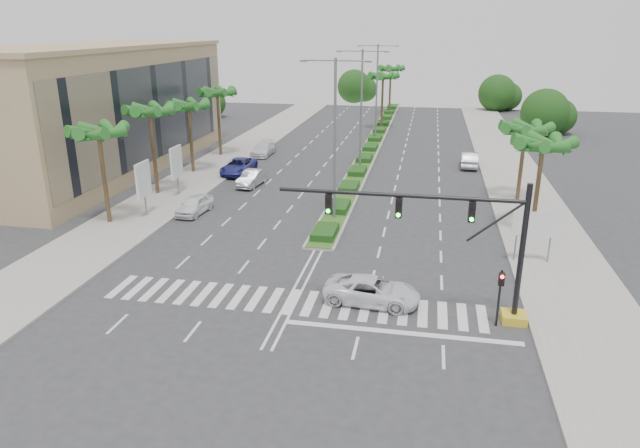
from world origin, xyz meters
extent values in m
plane|color=#333335|center=(0.00, 0.00, 0.00)|extent=(160.00, 160.00, 0.00)
cube|color=gray|center=(15.20, 20.00, 0.07)|extent=(6.00, 120.00, 0.15)
cube|color=gray|center=(-15.20, 20.00, 0.07)|extent=(6.00, 120.00, 0.15)
cube|color=gray|center=(0.00, 45.00, 0.10)|extent=(2.20, 75.00, 0.20)
cube|color=#2D571D|center=(0.00, 45.00, 0.22)|extent=(1.80, 75.00, 0.04)
cube|color=tan|center=(-26.00, 26.00, 6.00)|extent=(12.00, 36.00, 12.00)
cube|color=gold|center=(11.50, 0.00, 0.23)|extent=(1.20, 1.20, 0.45)
cylinder|color=black|center=(11.50, 0.00, 3.70)|extent=(0.28, 0.28, 7.00)
cylinder|color=black|center=(5.50, 0.00, 6.30)|extent=(12.00, 0.20, 0.20)
cylinder|color=black|center=(10.10, 0.00, 5.20)|extent=(2.53, 0.12, 2.15)
cube|color=black|center=(9.00, 0.00, 5.65)|extent=(0.32, 0.24, 1.00)
cylinder|color=#19E533|center=(9.00, -0.14, 5.33)|extent=(0.20, 0.06, 0.20)
cube|color=black|center=(5.50, 0.00, 5.65)|extent=(0.32, 0.24, 1.00)
cylinder|color=#19E533|center=(5.50, -0.14, 5.33)|extent=(0.20, 0.06, 0.20)
cube|color=black|center=(2.00, 0.00, 5.65)|extent=(0.32, 0.24, 1.00)
cylinder|color=#19E533|center=(2.00, -0.14, 5.33)|extent=(0.20, 0.06, 0.20)
cylinder|color=black|center=(10.60, -0.60, 1.50)|extent=(0.12, 0.12, 3.00)
cube|color=black|center=(10.60, -0.75, 2.60)|extent=(0.28, 0.22, 0.65)
cylinder|color=red|center=(10.60, -0.88, 2.78)|extent=(0.18, 0.05, 0.18)
cylinder|color=slate|center=(12.50, 8.00, 1.40)|extent=(0.10, 0.10, 2.80)
cylinder|color=slate|center=(14.50, 8.00, 1.40)|extent=(0.10, 0.10, 2.80)
cube|color=#0C6638|center=(13.50, 8.00, 2.60)|extent=(2.60, 0.08, 1.50)
cube|color=white|center=(13.50, 7.95, 2.60)|extent=(2.70, 0.02, 1.60)
cylinder|color=slate|center=(-14.50, 12.00, 1.40)|extent=(0.12, 0.12, 2.80)
cube|color=white|center=(-14.50, 12.00, 3.00)|extent=(0.18, 2.10, 2.70)
cube|color=#D8594C|center=(-14.50, 12.00, 3.00)|extent=(0.12, 2.00, 2.60)
cylinder|color=slate|center=(-14.50, 18.00, 1.40)|extent=(0.12, 0.12, 2.80)
cube|color=white|center=(-14.50, 18.00, 3.00)|extent=(0.18, 2.10, 2.70)
cube|color=#D8594C|center=(-14.50, 18.00, 3.00)|extent=(0.12, 2.00, 2.60)
cylinder|color=brown|center=(-16.50, 10.00, 3.50)|extent=(0.32, 0.32, 7.00)
sphere|color=brown|center=(-16.50, 10.00, 6.90)|extent=(0.70, 0.70, 0.70)
cone|color=#206623|center=(-15.40, 10.00, 6.80)|extent=(0.90, 3.62, 1.50)
cone|color=#206623|center=(-15.81, 10.86, 6.80)|extent=(3.39, 2.96, 1.50)
cone|color=#206623|center=(-16.74, 11.07, 6.80)|extent=(3.73, 1.68, 1.50)
cone|color=#206623|center=(-17.49, 10.48, 6.80)|extent=(2.38, 3.65, 1.50)
cone|color=#206623|center=(-17.49, 9.52, 6.80)|extent=(2.38, 3.65, 1.50)
cone|color=#206623|center=(-16.74, 8.93, 6.80)|extent=(3.73, 1.68, 1.50)
cone|color=#206623|center=(-15.81, 9.14, 6.80)|extent=(3.39, 2.96, 1.50)
cylinder|color=brown|center=(-16.50, 18.00, 3.70)|extent=(0.32, 0.32, 7.40)
sphere|color=brown|center=(-16.50, 18.00, 7.30)|extent=(0.70, 0.70, 0.70)
cone|color=#206623|center=(-15.40, 18.00, 7.20)|extent=(0.90, 3.62, 1.50)
cone|color=#206623|center=(-15.81, 18.86, 7.20)|extent=(3.39, 2.96, 1.50)
cone|color=#206623|center=(-16.74, 19.07, 7.20)|extent=(3.73, 1.68, 1.50)
cone|color=#206623|center=(-17.49, 18.48, 7.20)|extent=(2.38, 3.65, 1.50)
cone|color=#206623|center=(-17.49, 17.52, 7.20)|extent=(2.38, 3.65, 1.50)
cone|color=#206623|center=(-16.74, 16.93, 7.20)|extent=(3.73, 1.68, 1.50)
cone|color=#206623|center=(-15.81, 17.14, 7.20)|extent=(3.39, 2.96, 1.50)
cylinder|color=brown|center=(-16.50, 26.00, 3.40)|extent=(0.32, 0.32, 6.80)
sphere|color=brown|center=(-16.50, 26.00, 6.70)|extent=(0.70, 0.70, 0.70)
cone|color=#206623|center=(-15.40, 26.00, 6.60)|extent=(0.90, 3.62, 1.50)
cone|color=#206623|center=(-15.81, 26.86, 6.60)|extent=(3.39, 2.96, 1.50)
cone|color=#206623|center=(-16.74, 27.07, 6.60)|extent=(3.73, 1.68, 1.50)
cone|color=#206623|center=(-17.49, 26.48, 6.60)|extent=(2.38, 3.65, 1.50)
cone|color=#206623|center=(-17.49, 25.52, 6.60)|extent=(2.38, 3.65, 1.50)
cone|color=#206623|center=(-16.74, 24.93, 6.60)|extent=(3.73, 1.68, 1.50)
cone|color=#206623|center=(-15.81, 25.14, 6.60)|extent=(3.39, 2.96, 1.50)
cylinder|color=brown|center=(-16.50, 34.00, 3.60)|extent=(0.32, 0.32, 7.20)
sphere|color=brown|center=(-16.50, 34.00, 7.10)|extent=(0.70, 0.70, 0.70)
cone|color=#206623|center=(-15.40, 34.00, 7.00)|extent=(0.90, 3.62, 1.50)
cone|color=#206623|center=(-15.81, 34.86, 7.00)|extent=(3.39, 2.96, 1.50)
cone|color=#206623|center=(-16.74, 35.07, 7.00)|extent=(3.73, 1.68, 1.50)
cone|color=#206623|center=(-17.49, 34.48, 7.00)|extent=(2.38, 3.65, 1.50)
cone|color=#206623|center=(-17.49, 33.52, 7.00)|extent=(2.38, 3.65, 1.50)
cone|color=#206623|center=(-16.74, 32.93, 7.00)|extent=(3.73, 1.68, 1.50)
cone|color=#206623|center=(-15.81, 33.14, 7.00)|extent=(3.39, 2.96, 1.50)
cylinder|color=brown|center=(14.50, 14.00, 3.25)|extent=(0.32, 0.32, 6.50)
sphere|color=brown|center=(14.50, 14.00, 6.40)|extent=(0.70, 0.70, 0.70)
cone|color=#206623|center=(15.60, 14.00, 6.30)|extent=(0.90, 3.62, 1.50)
cone|color=#206623|center=(15.19, 14.86, 6.30)|extent=(3.39, 2.96, 1.50)
cone|color=#206623|center=(14.26, 15.07, 6.30)|extent=(3.73, 1.68, 1.50)
cone|color=#206623|center=(13.51, 14.48, 6.30)|extent=(2.38, 3.65, 1.50)
cone|color=#206623|center=(13.51, 13.52, 6.30)|extent=(2.38, 3.65, 1.50)
cone|color=#206623|center=(14.26, 12.93, 6.30)|extent=(3.73, 1.68, 1.50)
cone|color=#206623|center=(15.19, 13.14, 6.30)|extent=(3.39, 2.96, 1.50)
cylinder|color=brown|center=(14.50, 22.00, 3.10)|extent=(0.32, 0.32, 6.20)
sphere|color=brown|center=(14.50, 22.00, 6.10)|extent=(0.70, 0.70, 0.70)
cone|color=#206623|center=(15.60, 22.00, 6.00)|extent=(0.90, 3.62, 1.50)
cone|color=#206623|center=(15.19, 22.86, 6.00)|extent=(3.39, 2.96, 1.50)
cone|color=#206623|center=(14.26, 23.07, 6.00)|extent=(3.73, 1.68, 1.50)
cone|color=#206623|center=(13.51, 22.48, 6.00)|extent=(2.38, 3.65, 1.50)
cone|color=#206623|center=(13.51, 21.52, 6.00)|extent=(2.38, 3.65, 1.50)
cone|color=#206623|center=(14.26, 20.93, 6.00)|extent=(3.73, 1.68, 1.50)
cone|color=#206623|center=(15.19, 21.14, 6.00)|extent=(3.39, 2.96, 1.50)
cylinder|color=brown|center=(0.00, 55.00, 3.75)|extent=(0.32, 0.32, 7.50)
sphere|color=brown|center=(0.00, 55.00, 7.40)|extent=(0.70, 0.70, 0.70)
cone|color=#206623|center=(1.10, 55.00, 7.30)|extent=(0.90, 3.62, 1.50)
cone|color=#206623|center=(0.69, 55.86, 7.30)|extent=(3.39, 2.96, 1.50)
cone|color=#206623|center=(-0.24, 56.07, 7.30)|extent=(3.73, 1.68, 1.50)
cone|color=#206623|center=(-0.99, 55.48, 7.30)|extent=(2.38, 3.65, 1.50)
cone|color=#206623|center=(-0.99, 54.52, 7.30)|extent=(2.38, 3.65, 1.50)
cone|color=#206623|center=(-0.24, 53.93, 7.30)|extent=(3.73, 1.68, 1.50)
cone|color=#206623|center=(0.69, 54.14, 7.30)|extent=(3.39, 2.96, 1.50)
cylinder|color=brown|center=(0.00, 70.00, 3.75)|extent=(0.32, 0.32, 7.50)
sphere|color=brown|center=(0.00, 70.00, 7.40)|extent=(0.70, 0.70, 0.70)
cone|color=#206623|center=(1.10, 70.00, 7.30)|extent=(0.90, 3.62, 1.50)
cone|color=#206623|center=(0.69, 70.86, 7.30)|extent=(3.39, 2.96, 1.50)
cone|color=#206623|center=(-0.24, 71.07, 7.30)|extent=(3.73, 1.68, 1.50)
cone|color=#206623|center=(-0.99, 70.48, 7.30)|extent=(2.38, 3.65, 1.50)
cone|color=#206623|center=(-0.99, 69.52, 7.30)|extent=(2.38, 3.65, 1.50)
cone|color=#206623|center=(-0.24, 68.93, 7.30)|extent=(3.73, 1.68, 1.50)
cone|color=#206623|center=(0.69, 69.14, 7.30)|extent=(3.39, 2.96, 1.50)
cylinder|color=slate|center=(0.00, 14.00, 6.00)|extent=(0.20, 0.20, 12.00)
cylinder|color=slate|center=(-1.20, 14.00, 11.80)|extent=(2.40, 0.10, 0.10)
cylinder|color=slate|center=(1.20, 14.00, 11.80)|extent=(2.40, 0.10, 0.10)
cube|color=slate|center=(-2.30, 14.00, 11.75)|extent=(0.50, 0.25, 0.12)
cube|color=slate|center=(2.30, 14.00, 11.75)|extent=(0.50, 0.25, 0.12)
cylinder|color=slate|center=(0.00, 30.00, 6.00)|extent=(0.20, 0.20, 12.00)
cylinder|color=slate|center=(-1.20, 30.00, 11.80)|extent=(2.40, 0.10, 0.10)
cylinder|color=slate|center=(1.20, 30.00, 11.80)|extent=(2.40, 0.10, 0.10)
cube|color=slate|center=(-2.30, 30.00, 11.75)|extent=(0.50, 0.25, 0.12)
cube|color=slate|center=(2.30, 30.00, 11.75)|extent=(0.50, 0.25, 0.12)
cylinder|color=slate|center=(0.00, 46.00, 6.00)|extent=(0.20, 0.20, 12.00)
cylinder|color=slate|center=(-1.20, 46.00, 11.80)|extent=(2.40, 0.10, 0.10)
cylinder|color=slate|center=(1.20, 46.00, 11.80)|extent=(2.40, 0.10, 0.10)
cube|color=slate|center=(-2.30, 46.00, 11.75)|extent=(0.50, 0.25, 0.12)
cube|color=slate|center=(2.30, 46.00, 11.75)|extent=(0.50, 0.25, 0.12)
imported|color=white|center=(-11.13, 13.46, 0.72)|extent=(2.03, 4.33, 1.43)
imported|color=#A8A9AD|center=(-9.15, 22.35, 0.73)|extent=(2.05, 4.57, 1.45)
imported|color=navy|center=(-11.80, 26.37, 0.77)|extent=(2.60, 5.54, 1.53)
imported|color=white|center=(-11.80, 35.25, 0.72)|extent=(2.07, 4.97, 1.44)
imported|color=white|center=(4.26, 0.72, 0.71)|extent=(5.32, 2.83, 1.42)
imported|color=silver|center=(11.11, 33.77, 0.80)|extent=(1.86, 4.91, 1.60)
camera|label=1|loc=(6.71, -26.90, 14.12)|focal=32.00mm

